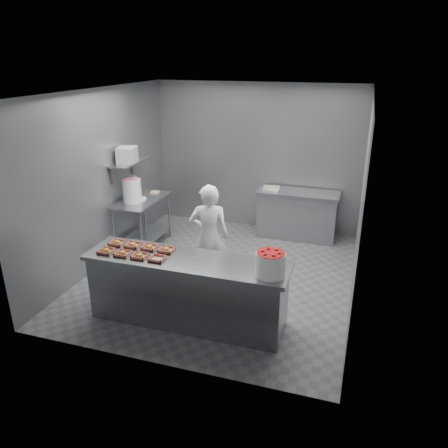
# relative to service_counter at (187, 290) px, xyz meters

# --- Properties ---
(floor) EXTENTS (4.50, 4.50, 0.00)m
(floor) POSITION_rel_service_counter_xyz_m (0.00, 1.35, -0.45)
(floor) COLOR #4C4C51
(floor) RESTS_ON ground
(ceiling) EXTENTS (4.50, 4.50, 0.00)m
(ceiling) POSITION_rel_service_counter_xyz_m (0.00, 1.35, 2.35)
(ceiling) COLOR white
(ceiling) RESTS_ON wall_back
(wall_back) EXTENTS (4.00, 0.04, 2.80)m
(wall_back) POSITION_rel_service_counter_xyz_m (0.00, 3.60, 0.95)
(wall_back) COLOR slate
(wall_back) RESTS_ON ground
(wall_left) EXTENTS (0.04, 4.50, 2.80)m
(wall_left) POSITION_rel_service_counter_xyz_m (-2.00, 1.35, 0.95)
(wall_left) COLOR slate
(wall_left) RESTS_ON ground
(wall_right) EXTENTS (0.04, 4.50, 2.80)m
(wall_right) POSITION_rel_service_counter_xyz_m (2.00, 1.35, 0.95)
(wall_right) COLOR slate
(wall_right) RESTS_ON ground
(service_counter) EXTENTS (2.60, 0.70, 0.90)m
(service_counter) POSITION_rel_service_counter_xyz_m (0.00, 0.00, 0.00)
(service_counter) COLOR slate
(service_counter) RESTS_ON ground
(prep_table) EXTENTS (0.60, 1.20, 0.90)m
(prep_table) POSITION_rel_service_counter_xyz_m (-1.65, 1.95, 0.14)
(prep_table) COLOR slate
(prep_table) RESTS_ON ground
(back_counter) EXTENTS (1.50, 0.60, 0.90)m
(back_counter) POSITION_rel_service_counter_xyz_m (0.90, 3.25, -0.00)
(back_counter) COLOR slate
(back_counter) RESTS_ON ground
(wall_shelf) EXTENTS (0.35, 0.90, 0.03)m
(wall_shelf) POSITION_rel_service_counter_xyz_m (-1.82, 1.95, 1.10)
(wall_shelf) COLOR slate
(wall_shelf) RESTS_ON wall_left
(tray_0) EXTENTS (0.19, 0.18, 0.06)m
(tray_0) POSITION_rel_service_counter_xyz_m (-1.05, -0.13, 0.47)
(tray_0) COLOR tan
(tray_0) RESTS_ON service_counter
(tray_1) EXTENTS (0.19, 0.18, 0.06)m
(tray_1) POSITION_rel_service_counter_xyz_m (-0.81, -0.13, 0.47)
(tray_1) COLOR tan
(tray_1) RESTS_ON service_counter
(tray_2) EXTENTS (0.19, 0.18, 0.06)m
(tray_2) POSITION_rel_service_counter_xyz_m (-0.57, -0.13, 0.47)
(tray_2) COLOR tan
(tray_2) RESTS_ON service_counter
(tray_3) EXTENTS (0.19, 0.18, 0.04)m
(tray_3) POSITION_rel_service_counter_xyz_m (-0.33, -0.13, 0.47)
(tray_3) COLOR tan
(tray_3) RESTS_ON service_counter
(tray_4) EXTENTS (0.19, 0.18, 0.06)m
(tray_4) POSITION_rel_service_counter_xyz_m (-1.05, 0.13, 0.47)
(tray_4) COLOR tan
(tray_4) RESTS_ON service_counter
(tray_5) EXTENTS (0.19, 0.18, 0.06)m
(tray_5) POSITION_rel_service_counter_xyz_m (-0.81, 0.13, 0.47)
(tray_5) COLOR tan
(tray_5) RESTS_ON service_counter
(tray_6) EXTENTS (0.19, 0.18, 0.06)m
(tray_6) POSITION_rel_service_counter_xyz_m (-0.57, 0.13, 0.47)
(tray_6) COLOR tan
(tray_6) RESTS_ON service_counter
(tray_7) EXTENTS (0.19, 0.18, 0.06)m
(tray_7) POSITION_rel_service_counter_xyz_m (-0.33, 0.13, 0.47)
(tray_7) COLOR tan
(tray_7) RESTS_ON service_counter
(worker) EXTENTS (0.65, 0.51, 1.58)m
(worker) POSITION_rel_service_counter_xyz_m (-0.05, 1.00, 0.34)
(worker) COLOR white
(worker) RESTS_ON ground
(strawberry_tub) EXTENTS (0.35, 0.35, 0.29)m
(strawberry_tub) POSITION_rel_service_counter_xyz_m (1.08, -0.10, 0.60)
(strawberry_tub) COLOR white
(strawberry_tub) RESTS_ON service_counter
(glaze_bucket) EXTENTS (0.33, 0.31, 0.48)m
(glaze_bucket) POSITION_rel_service_counter_xyz_m (-1.73, 1.80, 0.65)
(glaze_bucket) COLOR white
(glaze_bucket) RESTS_ON prep_table
(bucket_lid) EXTENTS (0.36, 0.36, 0.02)m
(bucket_lid) POSITION_rel_service_counter_xyz_m (-1.70, 1.93, 0.46)
(bucket_lid) COLOR white
(bucket_lid) RESTS_ON prep_table
(rag) EXTENTS (0.16, 0.14, 0.02)m
(rag) POSITION_rel_service_counter_xyz_m (-1.60, 2.39, 0.46)
(rag) COLOR #CCB28C
(rag) RESTS_ON prep_table
(appliance) EXTENTS (0.38, 0.41, 0.26)m
(appliance) POSITION_rel_service_counter_xyz_m (-1.82, 1.89, 1.24)
(appliance) COLOR gray
(appliance) RESTS_ON wall_shelf
(paper_stack) EXTENTS (0.31, 0.23, 0.05)m
(paper_stack) POSITION_rel_service_counter_xyz_m (0.39, 3.25, 0.47)
(paper_stack) COLOR silver
(paper_stack) RESTS_ON back_counter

